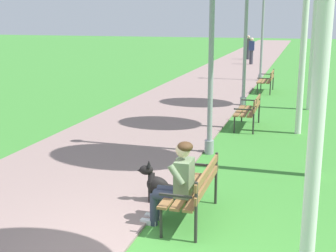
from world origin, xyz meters
TOP-DOWN VIEW (x-y plane):
  - paved_path at (-2.14, 24.00)m, footprint 3.90×60.00m
  - park_bench_near at (0.43, 1.30)m, footprint 0.55×1.50m
  - park_bench_mid at (0.48, 7.37)m, footprint 0.55×1.50m
  - park_bench_far at (0.41, 13.60)m, footprint 0.55×1.50m
  - person_seated_on_near_bench at (0.22, 1.06)m, footprint 0.74×0.49m
  - dog_black at (-0.23, 1.75)m, footprint 0.82×0.39m
  - lamp_post_near at (-0.06, 4.69)m, footprint 0.24×0.24m
  - lamp_post_mid at (-0.10, 10.41)m, footprint 0.24×0.24m
  - lamp_post_far at (-0.17, 16.78)m, footprint 0.24×0.24m
  - pedestrian_distant at (-1.45, 23.98)m, footprint 0.32×0.22m
  - pedestrian_further_distant at (-2.06, 27.26)m, footprint 0.32×0.22m

SIDE VIEW (x-z plane):
  - paved_path at x=-2.14m, z-range 0.00..0.04m
  - dog_black at x=-0.23m, z-range -0.09..0.61m
  - park_bench_near at x=0.43m, z-range 0.09..0.94m
  - park_bench_mid at x=0.48m, z-range 0.09..0.94m
  - park_bench_far at x=0.41m, z-range 0.09..0.94m
  - person_seated_on_near_bench at x=0.22m, z-range 0.06..1.31m
  - pedestrian_distant at x=-1.45m, z-range 0.02..1.67m
  - pedestrian_further_distant at x=-2.06m, z-range 0.02..1.67m
  - lamp_post_mid at x=-0.10m, z-range 0.07..4.11m
  - lamp_post_far at x=-0.17m, z-range 0.07..4.20m
  - lamp_post_near at x=-0.06m, z-range 0.08..4.80m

